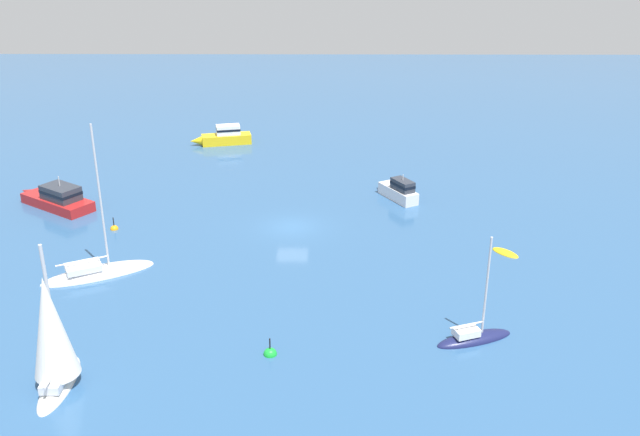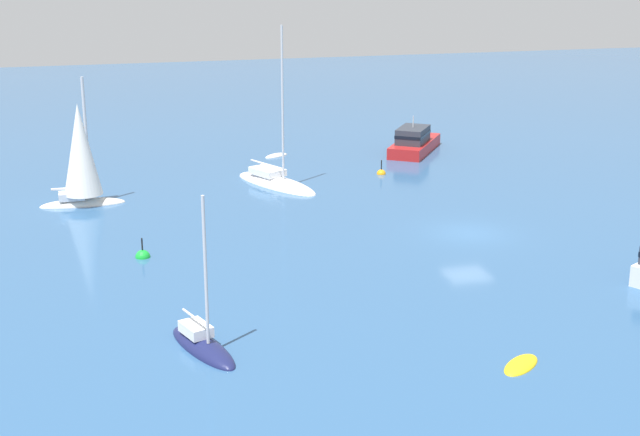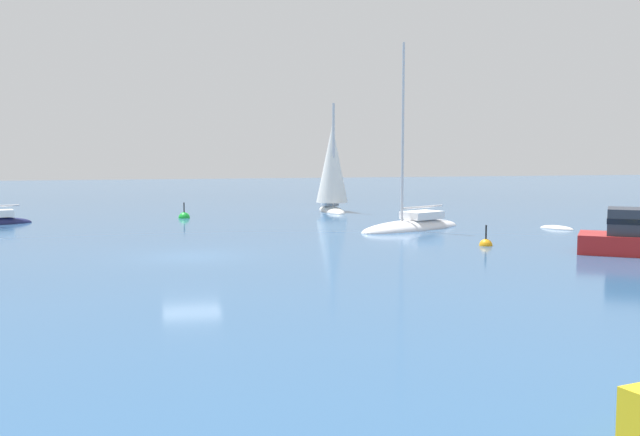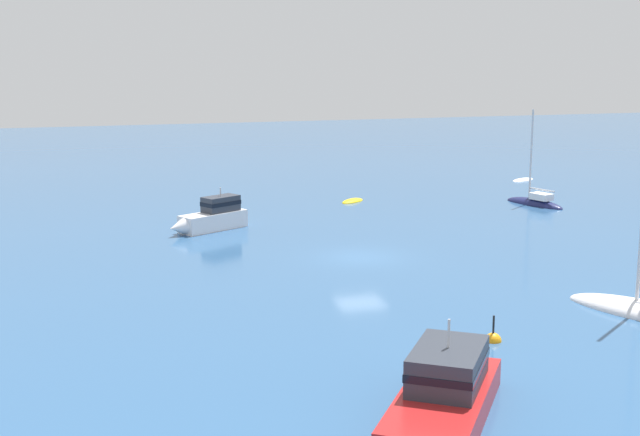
{
  "view_description": "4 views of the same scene",
  "coord_description": "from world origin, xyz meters",
  "px_view_note": "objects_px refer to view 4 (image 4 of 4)",
  "views": [
    {
      "loc": [
        -51.51,
        -2.63,
        22.47
      ],
      "look_at": [
        -1.31,
        -2.26,
        1.34
      ],
      "focal_mm": 39.45,
      "sensor_mm": 36.0,
      "label": 1
    },
    {
      "loc": [
        -20.16,
        -44.87,
        15.69
      ],
      "look_at": [
        -9.65,
        -4.01,
        2.81
      ],
      "focal_mm": 51.01,
      "sensor_mm": 36.0,
      "label": 2
    },
    {
      "loc": [
        32.61,
        -1.54,
        4.76
      ],
      "look_at": [
        -2.2,
        6.25,
        1.35
      ],
      "focal_mm": 41.88,
      "sensor_mm": 36.0,
      "label": 3
    },
    {
      "loc": [
        14.59,
        43.53,
        11.08
      ],
      "look_at": [
        1.06,
        -4.03,
        1.38
      ],
      "focal_mm": 50.78,
      "sensor_mm": 36.0,
      "label": 4
    }
  ],
  "objects_px": {
    "rib": "(523,180)",
    "channel_buoy": "(493,341)",
    "ketch": "(535,203)",
    "motor_cruiser_2": "(211,217)",
    "tender": "(353,202)",
    "motor_cruiser": "(443,394)"
  },
  "relations": [
    {
      "from": "motor_cruiser",
      "to": "motor_cruiser_2",
      "type": "bearing_deg",
      "value": -141.12
    },
    {
      "from": "ketch",
      "to": "channel_buoy",
      "type": "height_order",
      "value": "ketch"
    },
    {
      "from": "rib",
      "to": "channel_buoy",
      "type": "relative_size",
      "value": 2.08
    },
    {
      "from": "motor_cruiser",
      "to": "channel_buoy",
      "type": "height_order",
      "value": "motor_cruiser"
    },
    {
      "from": "tender",
      "to": "motor_cruiser_2",
      "type": "relative_size",
      "value": 0.45
    },
    {
      "from": "motor_cruiser",
      "to": "motor_cruiser_2",
      "type": "relative_size",
      "value": 1.55
    },
    {
      "from": "motor_cruiser_2",
      "to": "rib",
      "type": "bearing_deg",
      "value": 175.11
    },
    {
      "from": "motor_cruiser_2",
      "to": "tender",
      "type": "bearing_deg",
      "value": -177.55
    },
    {
      "from": "rib",
      "to": "channel_buoy",
      "type": "xyz_separation_m",
      "value": [
        20.53,
        35.76,
        0.01
      ]
    },
    {
      "from": "motor_cruiser",
      "to": "rib",
      "type": "height_order",
      "value": "motor_cruiser"
    },
    {
      "from": "tender",
      "to": "rib",
      "type": "distance_m",
      "value": 17.33
    },
    {
      "from": "channel_buoy",
      "to": "tender",
      "type": "bearing_deg",
      "value": -97.89
    },
    {
      "from": "ketch",
      "to": "tender",
      "type": "xyz_separation_m",
      "value": [
        11.71,
        -4.63,
        -0.13
      ]
    },
    {
      "from": "motor_cruiser",
      "to": "ketch",
      "type": "bearing_deg",
      "value": -178.56
    },
    {
      "from": "tender",
      "to": "channel_buoy",
      "type": "xyz_separation_m",
      "value": [
        4.17,
        30.06,
        0.01
      ]
    },
    {
      "from": "motor_cruiser_2",
      "to": "rib",
      "type": "xyz_separation_m",
      "value": [
        -27.44,
        -12.65,
        -0.8
      ]
    },
    {
      "from": "ketch",
      "to": "tender",
      "type": "relative_size",
      "value": 2.96
    },
    {
      "from": "motor_cruiser",
      "to": "tender",
      "type": "bearing_deg",
      "value": -159.22
    },
    {
      "from": "motor_cruiser",
      "to": "rib",
      "type": "bearing_deg",
      "value": -176.51
    },
    {
      "from": "motor_cruiser",
      "to": "rib",
      "type": "distance_m",
      "value": 48.9
    },
    {
      "from": "tender",
      "to": "motor_cruiser",
      "type": "bearing_deg",
      "value": 36.82
    },
    {
      "from": "ketch",
      "to": "motor_cruiser_2",
      "type": "xyz_separation_m",
      "value": [
        22.79,
        2.32,
        0.67
      ]
    }
  ]
}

